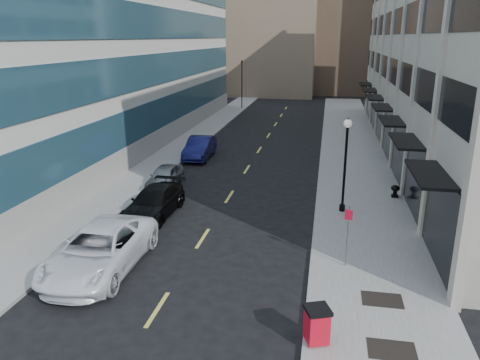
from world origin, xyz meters
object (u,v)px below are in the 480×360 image
(car_blue_sedan, at_px, (200,148))
(car_white_van, at_px, (100,250))
(lamppost, at_px, (346,157))
(trash_bin, at_px, (317,324))
(traffic_signal, at_px, (242,64))
(urn_planter, at_px, (395,190))
(sign_post, at_px, (348,228))
(car_black_pickup, at_px, (154,202))
(car_silver_sedan, at_px, (165,176))

(car_blue_sedan, bearing_deg, car_white_van, -89.34)
(lamppost, bearing_deg, trash_bin, -94.99)
(traffic_signal, bearing_deg, trash_bin, -76.94)
(traffic_signal, height_order, urn_planter, traffic_signal)
(traffic_signal, height_order, sign_post, traffic_signal)
(car_white_van, bearing_deg, urn_planter, 40.75)
(traffic_signal, xyz_separation_m, lamppost, (11.90, -35.55, -2.65))
(lamppost, distance_m, sign_post, 6.42)
(traffic_signal, distance_m, sign_post, 43.68)
(car_white_van, height_order, sign_post, sign_post)
(trash_bin, distance_m, lamppost, 11.71)
(sign_post, bearing_deg, car_white_van, -154.90)
(car_white_van, xyz_separation_m, car_blue_sedan, (-0.89, 18.18, -0.06))
(car_blue_sedan, relative_size, lamppost, 0.99)
(car_blue_sedan, height_order, urn_planter, car_blue_sedan)
(car_blue_sedan, bearing_deg, trash_bin, -68.32)
(car_blue_sedan, bearing_deg, lamppost, -45.91)
(car_blue_sedan, bearing_deg, car_black_pickup, -87.95)
(car_black_pickup, height_order, car_silver_sedan, car_black_pickup)
(trash_bin, bearing_deg, car_white_van, 137.71)
(trash_bin, bearing_deg, traffic_signal, 81.84)
(trash_bin, height_order, urn_planter, trash_bin)
(sign_post, bearing_deg, car_silver_sedan, 154.24)
(car_black_pickup, xyz_separation_m, sign_post, (9.60, -4.18, 1.05))
(traffic_signal, height_order, lamppost, traffic_signal)
(car_black_pickup, bearing_deg, lamppost, 14.50)
(car_white_van, bearing_deg, traffic_signal, 92.75)
(traffic_signal, relative_size, sign_post, 2.73)
(car_blue_sedan, height_order, sign_post, sign_post)
(car_black_pickup, height_order, sign_post, sign_post)
(car_silver_sedan, xyz_separation_m, car_blue_sedan, (0.24, 7.33, 0.15))
(traffic_signal, relative_size, car_silver_sedan, 1.80)
(traffic_signal, bearing_deg, sign_post, -74.12)
(car_silver_sedan, xyz_separation_m, sign_post, (10.73, -9.00, 1.12))
(sign_post, relative_size, urn_planter, 3.67)
(car_blue_sedan, relative_size, trash_bin, 4.22)
(car_silver_sedan, relative_size, trash_bin, 3.34)
(sign_post, bearing_deg, lamppost, 104.23)
(sign_post, bearing_deg, car_blue_sedan, 136.95)
(trash_bin, bearing_deg, sign_post, 57.81)
(car_black_pickup, relative_size, trash_bin, 4.36)
(trash_bin, relative_size, sign_post, 0.45)
(car_black_pickup, height_order, lamppost, lamppost)
(sign_post, bearing_deg, car_black_pickup, 170.72)
(car_white_van, xyz_separation_m, sign_post, (9.60, 1.84, 0.91))
(traffic_signal, bearing_deg, car_white_van, -86.99)
(traffic_signal, distance_m, lamppost, 37.59)
(car_silver_sedan, bearing_deg, urn_planter, 0.33)
(lamppost, bearing_deg, car_silver_sedan, 165.81)
(urn_planter, bearing_deg, car_blue_sedan, 151.94)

